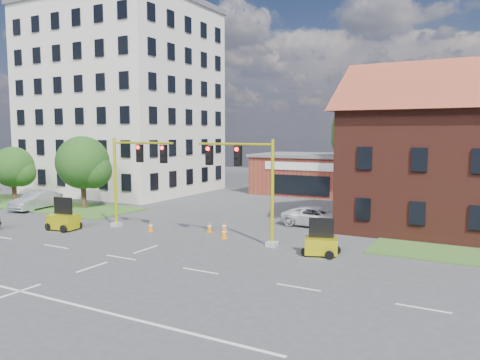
{
  "coord_description": "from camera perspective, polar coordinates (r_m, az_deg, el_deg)",
  "views": [
    {
      "loc": [
        17.1,
        -18.16,
        6.55
      ],
      "look_at": [
        1.7,
        10.0,
        3.32
      ],
      "focal_mm": 35.0,
      "sensor_mm": 36.0,
      "label": 1
    }
  ],
  "objects": [
    {
      "name": "ground",
      "position": [
        25.79,
        -14.3,
        -9.15
      ],
      "size": [
        120.0,
        120.0,
        0.0
      ],
      "primitive_type": "plane",
      "color": "#3C3C3E",
      "rests_on": "ground"
    },
    {
      "name": "grass_verge_nw",
      "position": [
        47.03,
        -23.91,
        -2.7
      ],
      "size": [
        22.0,
        6.0,
        0.08
      ],
      "primitive_type": "cube",
      "color": "#305A22",
      "rests_on": "ground"
    },
    {
      "name": "lane_markings",
      "position": [
        23.78,
        -19.31,
        -10.56
      ],
      "size": [
        60.0,
        36.0,
        0.01
      ],
      "primitive_type": null,
      "color": "silver",
      "rests_on": "ground"
    },
    {
      "name": "office_block",
      "position": [
        54.74,
        -14.29,
        9.52
      ],
      "size": [
        18.4,
        15.4,
        20.6
      ],
      "color": "silver",
      "rests_on": "ground"
    },
    {
      "name": "brick_shop",
      "position": [
        51.28,
        9.08,
        0.77
      ],
      "size": [
        12.4,
        8.4,
        4.3
      ],
      "color": "brown",
      "rests_on": "ground"
    },
    {
      "name": "tree_large",
      "position": [
        46.38,
        16.0,
        5.43
      ],
      "size": [
        7.58,
        7.22,
        10.36
      ],
      "color": "#3D2616",
      "rests_on": "ground"
    },
    {
      "name": "tree_nw_front",
      "position": [
        42.26,
        -18.34,
        1.79
      ],
      "size": [
        4.76,
        4.53,
        6.29
      ],
      "color": "#3D2616",
      "rests_on": "ground"
    },
    {
      "name": "tree_nw_rear",
      "position": [
        50.39,
        -25.71,
        1.28
      ],
      "size": [
        4.13,
        3.93,
        5.23
      ],
      "color": "#3D2616",
      "rests_on": "ground"
    },
    {
      "name": "signal_mast_west",
      "position": [
        32.42,
        -12.89,
        0.95
      ],
      "size": [
        5.3,
        0.6,
        6.2
      ],
      "color": "gray",
      "rests_on": "ground"
    },
    {
      "name": "signal_mast_east",
      "position": [
        27.44,
        0.86,
        0.25
      ],
      "size": [
        5.3,
        0.6,
        6.2
      ],
      "color": "gray",
      "rests_on": "ground"
    },
    {
      "name": "trailer_west",
      "position": [
        33.94,
        -20.7,
        -4.61
      ],
      "size": [
        2.02,
        1.48,
        2.14
      ],
      "rotation": [
        0.0,
        0.0,
        0.13
      ],
      "color": "yellow",
      "rests_on": "ground"
    },
    {
      "name": "trailer_east",
      "position": [
        25.67,
        9.86,
        -7.72
      ],
      "size": [
        1.98,
        1.63,
        1.94
      ],
      "rotation": [
        0.0,
        0.0,
        0.33
      ],
      "color": "yellow",
      "rests_on": "ground"
    },
    {
      "name": "cone_a",
      "position": [
        31.84,
        -10.84,
        -5.61
      ],
      "size": [
        0.4,
        0.4,
        0.7
      ],
      "color": "orange",
      "rests_on": "ground"
    },
    {
      "name": "cone_b",
      "position": [
        31.1,
        -3.74,
        -5.79
      ],
      "size": [
        0.4,
        0.4,
        0.7
      ],
      "color": "orange",
      "rests_on": "ground"
    },
    {
      "name": "cone_c",
      "position": [
        29.26,
        -1.94,
        -6.51
      ],
      "size": [
        0.4,
        0.4,
        0.7
      ],
      "color": "orange",
      "rests_on": "ground"
    },
    {
      "name": "cone_d",
      "position": [
        31.16,
        -1.94,
        -5.75
      ],
      "size": [
        0.4,
        0.4,
        0.7
      ],
      "color": "orange",
      "rests_on": "ground"
    },
    {
      "name": "pickup_white",
      "position": [
        33.34,
        9.46,
        -4.45
      ],
      "size": [
        5.07,
        2.51,
        1.38
      ],
      "primitive_type": "imported",
      "rotation": [
        0.0,
        0.0,
        1.53
      ],
      "color": "white",
      "rests_on": "ground"
    },
    {
      "name": "sedan_silver_front",
      "position": [
        43.87,
        -23.58,
        -2.29
      ],
      "size": [
        2.28,
        4.92,
        1.56
      ],
      "primitive_type": "imported",
      "rotation": [
        0.0,
        0.0,
        0.14
      ],
      "color": "#B1B2B9",
      "rests_on": "ground"
    }
  ]
}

